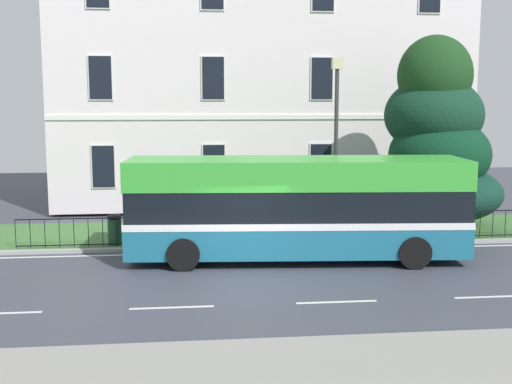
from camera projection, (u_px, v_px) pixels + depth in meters
ground_plane at (245, 276)px, 18.10m from camera, size 60.00×56.00×0.18m
georgian_townhouse at (256, 51)px, 31.72m from camera, size 18.86×9.94×14.22m
iron_verge_railing at (291, 228)px, 21.71m from camera, size 18.01×0.04×0.97m
evergreen_tree at (436, 148)px, 24.36m from camera, size 4.99×4.99×7.16m
single_decker_bus at (297, 207)px, 19.68m from camera, size 10.40×3.29×3.13m
street_lamp_post at (336, 135)px, 22.10m from camera, size 0.36×0.24×6.17m
litter_bin at (115, 229)px, 21.39m from camera, size 0.46×0.46×1.03m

